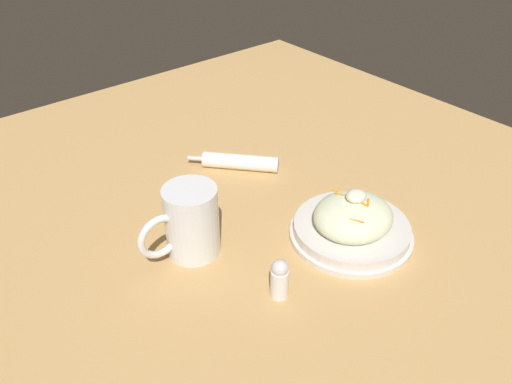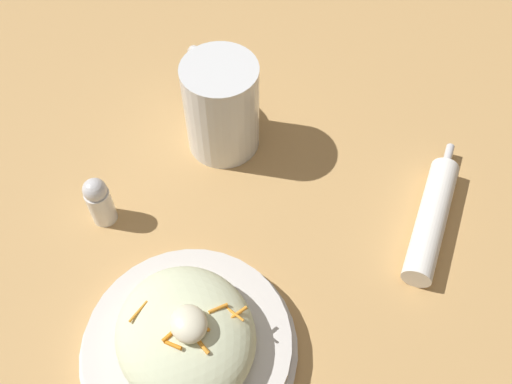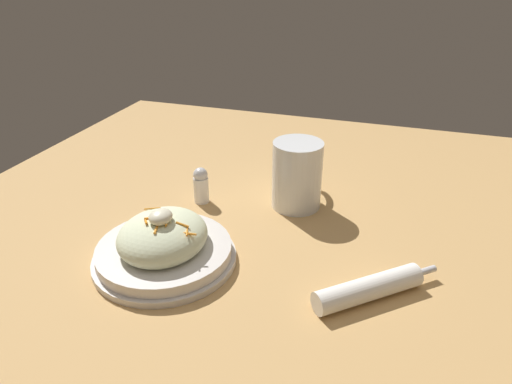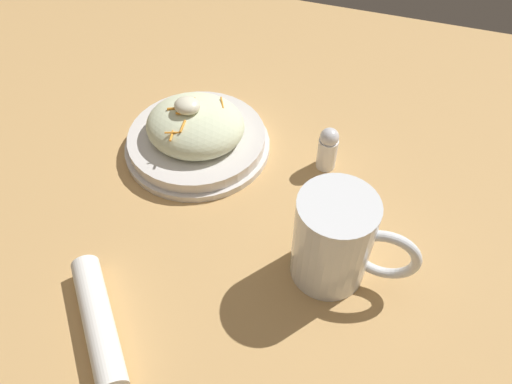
% 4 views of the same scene
% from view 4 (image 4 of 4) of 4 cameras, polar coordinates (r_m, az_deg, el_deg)
% --- Properties ---
extents(ground_plane, '(1.43, 1.43, 0.00)m').
position_cam_4_polar(ground_plane, '(0.65, -8.17, -8.28)').
color(ground_plane, tan).
extents(salad_plate, '(0.23, 0.23, 0.10)m').
position_cam_4_polar(salad_plate, '(0.76, -7.00, 6.83)').
color(salad_plate, silver).
rests_on(salad_plate, ground_plane).
extents(beer_mug, '(0.15, 0.09, 0.13)m').
position_cam_4_polar(beer_mug, '(0.59, 9.14, -5.85)').
color(beer_mug, white).
rests_on(beer_mug, ground_plane).
extents(napkin_roll, '(0.15, 0.17, 0.03)m').
position_cam_4_polar(napkin_roll, '(0.61, -17.96, -14.27)').
color(napkin_roll, white).
rests_on(napkin_roll, ground_plane).
extents(salt_shaker, '(0.03, 0.03, 0.07)m').
position_cam_4_polar(salt_shaker, '(0.73, 8.40, 5.10)').
color(salt_shaker, white).
rests_on(salt_shaker, ground_plane).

